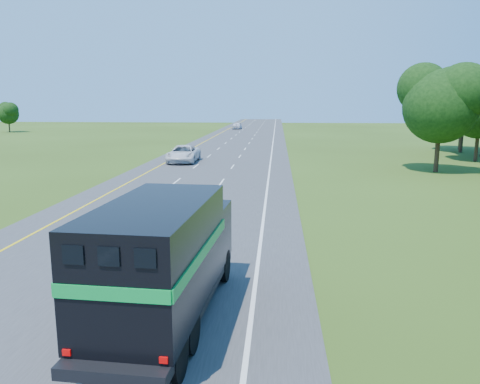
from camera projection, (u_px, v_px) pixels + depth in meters
The scene contains 5 objects.
road at pixel (218, 163), 49.08m from camera, with size 15.00×260.00×0.04m, color #38383A.
lane_markings at pixel (218, 163), 49.08m from camera, with size 11.15×260.00×0.01m.
horse_truck at pixel (164, 257), 13.18m from camera, with size 3.04×8.34×3.63m.
white_suv at pixel (183, 154), 49.37m from camera, with size 2.93×6.35×1.77m, color silver.
far_car at pixel (237, 126), 110.43m from camera, with size 1.90×4.73×1.61m, color silver.
Camera 1 is at (6.19, 1.56, 6.27)m, focal length 35.00 mm.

